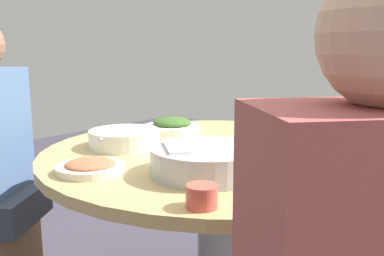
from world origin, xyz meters
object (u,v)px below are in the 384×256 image
(soup_bowl, at_px, (125,139))
(green_bottle, at_px, (375,142))
(dish_shrimp, at_px, (336,154))
(tea_cup_side, at_px, (202,196))
(rice_bowl, at_px, (207,160))
(round_dining_table, at_px, (220,194))
(dish_tofu_braise, at_px, (90,167))
(tea_cup_near, at_px, (323,129))
(dish_stirfry, at_px, (274,125))
(dish_greens, at_px, (172,125))

(soup_bowl, height_order, green_bottle, green_bottle)
(dish_shrimp, xyz_separation_m, tea_cup_side, (-0.06, -0.61, 0.01))
(rice_bowl, bearing_deg, soup_bowl, 170.68)
(round_dining_table, distance_m, dish_tofu_braise, 0.51)
(soup_bowl, distance_m, tea_cup_near, 0.78)
(rice_bowl, height_order, dish_tofu_braise, rice_bowl)
(green_bottle, height_order, tea_cup_near, green_bottle)
(soup_bowl, relative_size, tea_cup_side, 3.85)
(dish_shrimp, height_order, dish_tofu_braise, dish_shrimp)
(rice_bowl, height_order, dish_shrimp, rice_bowl)
(tea_cup_near, bearing_deg, dish_stirfry, 171.53)
(rice_bowl, distance_m, dish_greens, 0.65)
(round_dining_table, xyz_separation_m, soup_bowl, (-0.29, -0.19, 0.19))
(dish_tofu_braise, xyz_separation_m, green_bottle, (0.65, 0.39, 0.10))
(green_bottle, bearing_deg, rice_bowl, -154.05)
(rice_bowl, height_order, green_bottle, green_bottle)
(dish_shrimp, xyz_separation_m, dish_tofu_braise, (-0.48, -0.60, -0.00))
(rice_bowl, relative_size, green_bottle, 1.12)
(rice_bowl, bearing_deg, tea_cup_side, -54.34)
(tea_cup_near, bearing_deg, dish_greens, -152.99)
(green_bottle, distance_m, tea_cup_side, 0.47)
(dish_stirfry, relative_size, dish_tofu_braise, 1.20)
(round_dining_table, xyz_separation_m, rice_bowl, (0.14, -0.26, 0.20))
(dish_stirfry, bearing_deg, round_dining_table, -83.59)
(dish_shrimp, height_order, tea_cup_near, tea_cup_near)
(dish_tofu_braise, bearing_deg, round_dining_table, 75.30)
(soup_bowl, bearing_deg, dish_tofu_braise, -58.46)
(dish_greens, bearing_deg, dish_tofu_braise, -67.92)
(dish_stirfry, distance_m, tea_cup_side, 1.00)
(soup_bowl, height_order, dish_shrimp, soup_bowl)
(tea_cup_side, bearing_deg, rice_bowl, 125.66)
(soup_bowl, relative_size, dish_greens, 1.14)
(round_dining_table, height_order, soup_bowl, soup_bowl)
(dish_greens, distance_m, tea_cup_near, 0.62)
(round_dining_table, relative_size, green_bottle, 4.34)
(green_bottle, height_order, tea_cup_side, green_bottle)
(soup_bowl, height_order, tea_cup_side, soup_bowl)
(tea_cup_near, xyz_separation_m, tea_cup_side, (0.11, -0.90, -0.01))
(round_dining_table, xyz_separation_m, dish_greens, (-0.37, 0.15, 0.19))
(round_dining_table, xyz_separation_m, dish_stirfry, (-0.05, 0.47, 0.18))
(dish_stirfry, distance_m, green_bottle, 0.80)
(dish_stirfry, xyz_separation_m, dish_tofu_braise, (-0.07, -0.93, -0.00))
(rice_bowl, height_order, soup_bowl, rice_bowl)
(dish_tofu_braise, bearing_deg, tea_cup_near, 71.00)
(rice_bowl, relative_size, tea_cup_side, 4.50)
(rice_bowl, bearing_deg, round_dining_table, 119.02)
(green_bottle, relative_size, tea_cup_near, 4.05)
(round_dining_table, height_order, dish_shrimp, dish_shrimp)
(soup_bowl, xyz_separation_m, dish_tofu_braise, (0.17, -0.27, -0.01))
(dish_greens, relative_size, dish_shrimp, 1.01)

